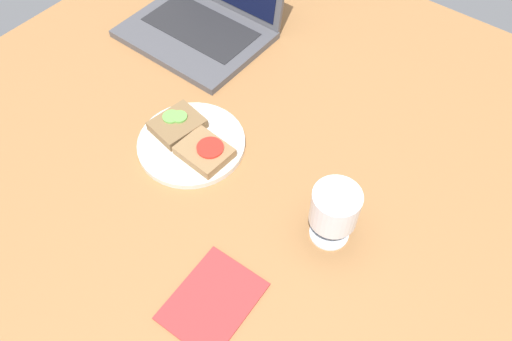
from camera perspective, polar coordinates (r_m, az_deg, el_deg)
wooden_table at (r=96.39cm, az=-1.15°, el=-0.03°), size 140.00×140.00×3.00cm
plate at (r=98.65cm, az=-7.38°, el=3.09°), size 21.10×21.10×1.27cm
sandwich_with_cucumber at (r=99.96cm, az=-8.99°, el=5.23°), size 9.20×10.51×2.57cm
sandwich_with_tomato at (r=94.89cm, az=-5.86°, el=2.19°), size 10.00×8.29×2.36cm
wine_glass at (r=81.40cm, az=8.97°, el=-4.39°), size 8.01×8.01×11.82cm
laptop at (r=122.90cm, az=-5.91°, el=17.12°), size 32.02×27.57×19.94cm
napkin at (r=81.88cm, az=-4.99°, el=-14.63°), size 12.45×15.83×0.40cm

